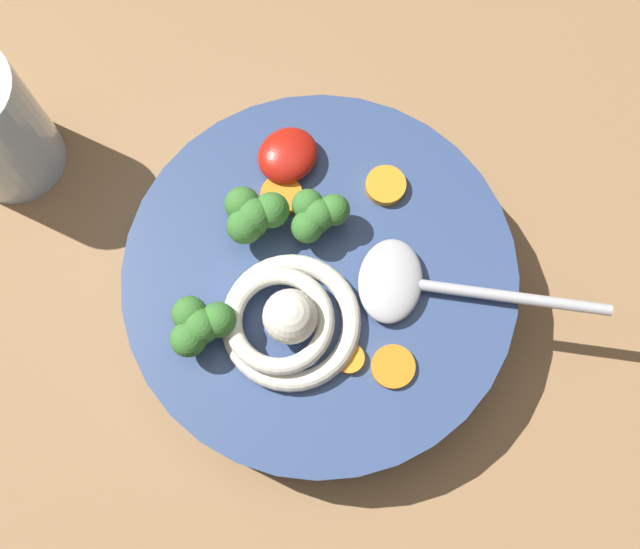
# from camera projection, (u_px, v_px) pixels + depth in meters

# --- Properties ---
(table_slab) EXTENTS (1.23, 1.23, 0.04)m
(table_slab) POSITION_uv_depth(u_px,v_px,m) (326.00, 337.00, 0.60)
(table_slab) COLOR #936D47
(table_slab) RESTS_ON ground
(soup_bowl) EXTENTS (0.28, 0.28, 0.06)m
(soup_bowl) POSITION_uv_depth(u_px,v_px,m) (320.00, 285.00, 0.57)
(soup_bowl) COLOR #334775
(soup_bowl) RESTS_ON table_slab
(noodle_pile) EXTENTS (0.10, 0.10, 0.04)m
(noodle_pile) POSITION_uv_depth(u_px,v_px,m) (288.00, 320.00, 0.52)
(noodle_pile) COLOR silver
(noodle_pile) RESTS_ON soup_bowl
(soup_spoon) EXTENTS (0.13, 0.16, 0.02)m
(soup_spoon) POSITION_uv_depth(u_px,v_px,m) (411.00, 284.00, 0.53)
(soup_spoon) COLOR #B7B7BC
(soup_spoon) RESTS_ON soup_bowl
(chili_sauce_dollop) EXTENTS (0.04, 0.04, 0.02)m
(chili_sauce_dollop) POSITION_uv_depth(u_px,v_px,m) (288.00, 155.00, 0.55)
(chili_sauce_dollop) COLOR #B2190F
(chili_sauce_dollop) RESTS_ON soup_bowl
(broccoli_floret_near_spoon) EXTENTS (0.05, 0.04, 0.04)m
(broccoli_floret_near_spoon) POSITION_uv_depth(u_px,v_px,m) (253.00, 215.00, 0.53)
(broccoli_floret_near_spoon) COLOR #7A9E60
(broccoli_floret_near_spoon) RESTS_ON soup_bowl
(broccoli_floret_left) EXTENTS (0.05, 0.04, 0.04)m
(broccoli_floret_left) POSITION_uv_depth(u_px,v_px,m) (200.00, 325.00, 0.51)
(broccoli_floret_left) COLOR #7A9E60
(broccoli_floret_left) RESTS_ON soup_bowl
(broccoli_floret_rear) EXTENTS (0.04, 0.04, 0.03)m
(broccoli_floret_rear) POSITION_uv_depth(u_px,v_px,m) (317.00, 214.00, 0.53)
(broccoli_floret_rear) COLOR #7A9E60
(broccoli_floret_rear) RESTS_ON soup_bowl
(carrot_slice_right) EXTENTS (0.03, 0.03, 0.01)m
(carrot_slice_right) POSITION_uv_depth(u_px,v_px,m) (282.00, 195.00, 0.55)
(carrot_slice_right) COLOR orange
(carrot_slice_right) RESTS_ON soup_bowl
(carrot_slice_extra_b) EXTENTS (0.03, 0.03, 0.01)m
(carrot_slice_extra_b) POSITION_uv_depth(u_px,v_px,m) (386.00, 186.00, 0.55)
(carrot_slice_extra_b) COLOR orange
(carrot_slice_extra_b) RESTS_ON soup_bowl
(carrot_slice_front) EXTENTS (0.03, 0.03, 0.00)m
(carrot_slice_front) POSITION_uv_depth(u_px,v_px,m) (393.00, 367.00, 0.52)
(carrot_slice_front) COLOR orange
(carrot_slice_front) RESTS_ON soup_bowl
(carrot_slice_far) EXTENTS (0.02, 0.02, 0.01)m
(carrot_slice_far) POSITION_uv_depth(u_px,v_px,m) (349.00, 358.00, 0.52)
(carrot_slice_far) COLOR orange
(carrot_slice_far) RESTS_ON soup_bowl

